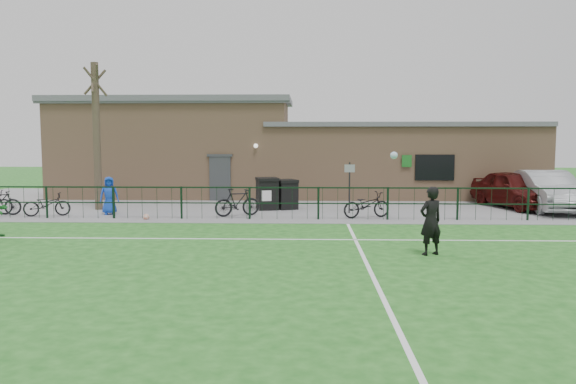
{
  "coord_description": "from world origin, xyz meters",
  "views": [
    {
      "loc": [
        0.58,
        -12.2,
        2.95
      ],
      "look_at": [
        0.0,
        5.0,
        1.3
      ],
      "focal_mm": 35.0,
      "sensor_mm": 36.0,
      "label": 1
    }
  ],
  "objects_px": {
    "car_silver": "(546,191)",
    "bicycle_c": "(47,204)",
    "bicycle_d": "(237,202)",
    "bicycle_e": "(366,205)",
    "ball_ground": "(146,217)",
    "wheelie_bin_right": "(267,195)",
    "spectator_child": "(109,196)",
    "wheelie_bin_left": "(286,195)",
    "car_maroon": "(515,189)",
    "sign_post": "(349,188)",
    "bare_tree": "(97,137)"
  },
  "relations": [
    {
      "from": "wheelie_bin_left",
      "to": "spectator_child",
      "type": "bearing_deg",
      "value": 172.59
    },
    {
      "from": "wheelie_bin_right",
      "to": "wheelie_bin_left",
      "type": "bearing_deg",
      "value": -3.25
    },
    {
      "from": "bicycle_c",
      "to": "bicycle_e",
      "type": "relative_size",
      "value": 0.92
    },
    {
      "from": "car_silver",
      "to": "bicycle_e",
      "type": "bearing_deg",
      "value": -161.12
    },
    {
      "from": "bicycle_d",
      "to": "ball_ground",
      "type": "xyz_separation_m",
      "value": [
        -3.2,
        -0.95,
        -0.43
      ]
    },
    {
      "from": "car_maroon",
      "to": "bicycle_c",
      "type": "distance_m",
      "value": 18.9
    },
    {
      "from": "wheelie_bin_left",
      "to": "car_maroon",
      "type": "distance_m",
      "value": 9.69
    },
    {
      "from": "car_silver",
      "to": "bicycle_d",
      "type": "bearing_deg",
      "value": -168.7
    },
    {
      "from": "bare_tree",
      "to": "ball_ground",
      "type": "bearing_deg",
      "value": -44.85
    },
    {
      "from": "sign_post",
      "to": "bicycle_c",
      "type": "height_order",
      "value": "sign_post"
    },
    {
      "from": "wheelie_bin_right",
      "to": "bicycle_c",
      "type": "bearing_deg",
      "value": -178.77
    },
    {
      "from": "bare_tree",
      "to": "car_silver",
      "type": "relative_size",
      "value": 1.22
    },
    {
      "from": "bare_tree",
      "to": "bicycle_e",
      "type": "distance_m",
      "value": 11.26
    },
    {
      "from": "wheelie_bin_left",
      "to": "car_maroon",
      "type": "bearing_deg",
      "value": -18.63
    },
    {
      "from": "ball_ground",
      "to": "bare_tree",
      "type": "bearing_deg",
      "value": 135.15
    },
    {
      "from": "bicycle_e",
      "to": "spectator_child",
      "type": "distance_m",
      "value": 9.84
    },
    {
      "from": "bicycle_e",
      "to": "ball_ground",
      "type": "relative_size",
      "value": 8.15
    },
    {
      "from": "car_maroon",
      "to": "bicycle_d",
      "type": "height_order",
      "value": "car_maroon"
    },
    {
      "from": "car_silver",
      "to": "bicycle_d",
      "type": "height_order",
      "value": "car_silver"
    },
    {
      "from": "car_silver",
      "to": "bicycle_c",
      "type": "distance_m",
      "value": 19.68
    },
    {
      "from": "bicycle_d",
      "to": "bare_tree",
      "type": "bearing_deg",
      "value": 48.8
    },
    {
      "from": "wheelie_bin_right",
      "to": "spectator_child",
      "type": "relative_size",
      "value": 0.84
    },
    {
      "from": "bicycle_d",
      "to": "ball_ground",
      "type": "relative_size",
      "value": 7.83
    },
    {
      "from": "bicycle_c",
      "to": "car_maroon",
      "type": "bearing_deg",
      "value": -96.21
    },
    {
      "from": "bare_tree",
      "to": "bicycle_d",
      "type": "height_order",
      "value": "bare_tree"
    },
    {
      "from": "sign_post",
      "to": "wheelie_bin_right",
      "type": "bearing_deg",
      "value": 162.17
    },
    {
      "from": "car_silver",
      "to": "sign_post",
      "type": "bearing_deg",
      "value": -170.74
    },
    {
      "from": "car_silver",
      "to": "ball_ground",
      "type": "height_order",
      "value": "car_silver"
    },
    {
      "from": "wheelie_bin_right",
      "to": "bicycle_c",
      "type": "relative_size",
      "value": 0.73
    },
    {
      "from": "sign_post",
      "to": "spectator_child",
      "type": "xyz_separation_m",
      "value": [
        -9.28,
        -0.69,
        -0.27
      ]
    },
    {
      "from": "bare_tree",
      "to": "wheelie_bin_right",
      "type": "height_order",
      "value": "bare_tree"
    },
    {
      "from": "spectator_child",
      "to": "bicycle_c",
      "type": "bearing_deg",
      "value": 172.54
    },
    {
      "from": "sign_post",
      "to": "ball_ground",
      "type": "xyz_separation_m",
      "value": [
        -7.48,
        -1.97,
        -0.91
      ]
    },
    {
      "from": "wheelie_bin_right",
      "to": "car_silver",
      "type": "height_order",
      "value": "car_silver"
    },
    {
      "from": "bicycle_d",
      "to": "wheelie_bin_right",
      "type": "bearing_deg",
      "value": -49.73
    },
    {
      "from": "bare_tree",
      "to": "bicycle_e",
      "type": "relative_size",
      "value": 3.29
    },
    {
      "from": "car_maroon",
      "to": "bicycle_e",
      "type": "distance_m",
      "value": 7.35
    },
    {
      "from": "bicycle_c",
      "to": "bicycle_e",
      "type": "distance_m",
      "value": 12.02
    },
    {
      "from": "spectator_child",
      "to": "bare_tree",
      "type": "bearing_deg",
      "value": 102.15
    },
    {
      "from": "bare_tree",
      "to": "bicycle_d",
      "type": "xyz_separation_m",
      "value": [
        5.96,
        -1.8,
        -2.45
      ]
    },
    {
      "from": "sign_post",
      "to": "spectator_child",
      "type": "relative_size",
      "value": 1.37
    },
    {
      "from": "bicycle_c",
      "to": "bicycle_d",
      "type": "height_order",
      "value": "bicycle_d"
    },
    {
      "from": "bicycle_e",
      "to": "spectator_child",
      "type": "xyz_separation_m",
      "value": [
        -9.82,
        0.57,
        0.25
      ]
    },
    {
      "from": "car_maroon",
      "to": "bicycle_e",
      "type": "bearing_deg",
      "value": -168.79
    },
    {
      "from": "sign_post",
      "to": "car_maroon",
      "type": "height_order",
      "value": "sign_post"
    },
    {
      "from": "sign_post",
      "to": "ball_ground",
      "type": "distance_m",
      "value": 7.79
    },
    {
      "from": "bicycle_e",
      "to": "spectator_child",
      "type": "relative_size",
      "value": 1.25
    },
    {
      "from": "bare_tree",
      "to": "bicycle_c",
      "type": "height_order",
      "value": "bare_tree"
    },
    {
      "from": "wheelie_bin_left",
      "to": "car_silver",
      "type": "xyz_separation_m",
      "value": [
        10.58,
        -0.13,
        0.24
      ]
    },
    {
      "from": "bicycle_d",
      "to": "bicycle_e",
      "type": "relative_size",
      "value": 0.96
    }
  ]
}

